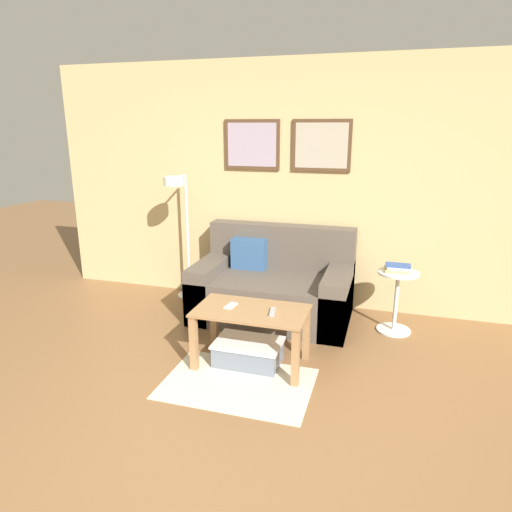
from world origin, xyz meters
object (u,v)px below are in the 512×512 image
at_px(coffee_table, 251,321).
at_px(book_stack, 397,268).
at_px(side_table, 396,296).
at_px(cell_phone, 231,306).
at_px(couch, 273,288).
at_px(remote_control, 273,312).
at_px(floor_lamp, 180,220).
at_px(storage_bin, 248,352).

bearing_deg(coffee_table, book_stack, 42.31).
bearing_deg(side_table, coffee_table, -138.42).
xyz_separation_m(book_stack, cell_phone, (-1.28, -0.98, -0.14)).
relative_size(couch, remote_control, 10.28).
bearing_deg(floor_lamp, couch, -6.01).
bearing_deg(cell_phone, floor_lamp, 137.72).
bearing_deg(couch, storage_bin, -87.00).
bearing_deg(remote_control, side_table, 37.41).
height_order(storage_bin, cell_phone, cell_phone).
xyz_separation_m(coffee_table, remote_control, (0.18, -0.02, 0.11)).
bearing_deg(storage_bin, floor_lamp, 134.86).
xyz_separation_m(side_table, book_stack, (-0.02, 0.01, 0.27)).
height_order(remote_control, cell_phone, remote_control).
height_order(couch, cell_phone, couch).
distance_m(book_stack, cell_phone, 1.62).
height_order(couch, storage_bin, couch).
bearing_deg(couch, coffee_table, -85.42).
bearing_deg(cell_phone, coffee_table, 0.13).
bearing_deg(side_table, cell_phone, -143.21).
xyz_separation_m(side_table, cell_phone, (-1.30, -0.97, 0.13)).
distance_m(side_table, cell_phone, 1.62).
relative_size(remote_control, cell_phone, 1.07).
height_order(book_stack, cell_phone, book_stack).
distance_m(floor_lamp, side_table, 2.33).
xyz_separation_m(couch, coffee_table, (0.08, -1.02, 0.08)).
distance_m(coffee_table, remote_control, 0.21).
height_order(floor_lamp, cell_phone, floor_lamp).
xyz_separation_m(storage_bin, remote_control, (0.21, -0.02, 0.39)).
bearing_deg(book_stack, floor_lamp, 176.80).
bearing_deg(couch, cell_phone, -95.68).
xyz_separation_m(remote_control, cell_phone, (-0.36, 0.04, -0.01)).
height_order(coffee_table, side_table, side_table).
xyz_separation_m(coffee_table, floor_lamp, (-1.14, 1.13, 0.54)).
bearing_deg(remote_control, storage_bin, 164.03).
xyz_separation_m(floor_lamp, remote_control, (1.32, -1.14, -0.43)).
height_order(coffee_table, remote_control, remote_control).
distance_m(storage_bin, cell_phone, 0.42).
height_order(side_table, cell_phone, side_table).
bearing_deg(side_table, couch, 178.80).
bearing_deg(coffee_table, floor_lamp, 135.39).
bearing_deg(storage_bin, book_stack, 41.36).
height_order(coffee_table, cell_phone, cell_phone).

